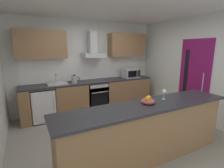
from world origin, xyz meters
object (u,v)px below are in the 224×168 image
object	(u,v)px
oven	(96,96)
microwave	(131,73)
sink	(57,83)
fruit_bowl	(148,101)
refrigerator	(43,104)
kettle	(74,79)
range_hood	(93,49)
wine_glass	(164,92)

from	to	relation	value
oven	microwave	distance (m)	1.33
sink	fruit_bowl	world-z (taller)	sink
refrigerator	kettle	size ratio (longest dim) A/B	2.94
refrigerator	kettle	world-z (taller)	kettle
range_hood	microwave	bearing A→B (deg)	-7.53
microwave	sink	bearing A→B (deg)	179.01
refrigerator	sink	size ratio (longest dim) A/B	1.70
microwave	range_hood	bearing A→B (deg)	172.47
sink	fruit_bowl	xyz separation A→B (m)	(1.00, -2.41, 0.07)
oven	wine_glass	distance (m)	2.44
oven	sink	bearing A→B (deg)	179.41
range_hood	kettle	bearing A→B (deg)	-165.21
oven	range_hood	size ratio (longest dim) A/B	1.11
range_hood	refrigerator	bearing A→B (deg)	-174.77
kettle	range_hood	distance (m)	1.01
oven	range_hood	xyz separation A→B (m)	(0.00, 0.13, 1.33)
wine_glass	refrigerator	bearing A→B (deg)	127.24
kettle	fruit_bowl	world-z (taller)	kettle
oven	sink	xyz separation A→B (m)	(-1.07, 0.01, 0.47)
wine_glass	range_hood	bearing A→B (deg)	97.68
range_hood	wine_glass	bearing A→B (deg)	-82.32
oven	microwave	xyz separation A→B (m)	(1.19, -0.03, 0.59)
microwave	range_hood	size ratio (longest dim) A/B	0.69
wine_glass	kettle	bearing A→B (deg)	112.41
refrigerator	fruit_bowl	xyz separation A→B (m)	(1.38, -2.39, 0.58)
wine_glass	microwave	bearing A→B (deg)	69.64
kettle	sink	bearing A→B (deg)	174.33
fruit_bowl	wine_glass	bearing A→B (deg)	8.00
microwave	kettle	bearing A→B (deg)	-179.82
sink	fruit_bowl	distance (m)	2.61
oven	kettle	world-z (taller)	kettle
range_hood	fruit_bowl	xyz separation A→B (m)	(-0.07, -2.53, -0.79)
sink	wine_glass	world-z (taller)	sink
kettle	wine_glass	distance (m)	2.50
refrigerator	microwave	world-z (taller)	microwave
sink	wine_glass	bearing A→B (deg)	-59.21
oven	fruit_bowl	size ratio (longest dim) A/B	3.64
fruit_bowl	kettle	bearing A→B (deg)	103.16
oven	microwave	world-z (taller)	microwave
sink	range_hood	bearing A→B (deg)	6.33
sink	fruit_bowl	bearing A→B (deg)	-67.39
refrigerator	microwave	xyz separation A→B (m)	(2.64, -0.03, 0.62)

